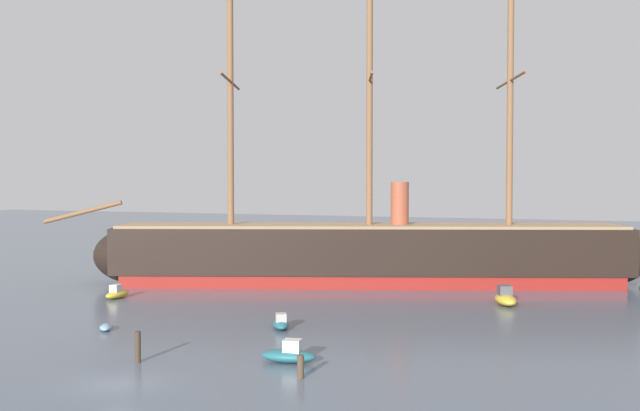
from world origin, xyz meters
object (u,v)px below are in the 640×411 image
object	(u,v)px
motorboat_distant_centre	(414,266)
motorboat_alongside_stern	(505,298)
motorboat_near_centre	(281,323)
motorboat_mid_left	(117,293)
dinghy_far_left	(206,262)
mooring_piling_left_pair	(138,347)
motorboat_foreground_right	(289,354)
mooring_piling_nearest	(301,367)
tall_ship	(369,253)
dinghy_foreground_left	(105,327)

from	to	relation	value
motorboat_distant_centre	motorboat_alongside_stern	bearing A→B (deg)	-58.34
motorboat_near_centre	motorboat_mid_left	distance (m)	23.94
motorboat_near_centre	motorboat_distant_centre	xyz separation A→B (m)	(0.83, 43.34, -0.01)
motorboat_near_centre	dinghy_far_left	bearing A→B (deg)	127.11
mooring_piling_left_pair	motorboat_near_centre	bearing A→B (deg)	71.76
motorboat_foreground_right	dinghy_far_left	bearing A→B (deg)	125.17
motorboat_alongside_stern	mooring_piling_left_pair	bearing A→B (deg)	-122.51
motorboat_near_centre	mooring_piling_nearest	world-z (taller)	mooring_piling_nearest
motorboat_alongside_stern	motorboat_mid_left	bearing A→B (deg)	-164.98
tall_ship	dinghy_foreground_left	bearing A→B (deg)	-110.78
motorboat_near_centre	motorboat_mid_left	world-z (taller)	motorboat_mid_left
motorboat_foreground_right	motorboat_alongside_stern	distance (m)	30.73
dinghy_foreground_left	motorboat_alongside_stern	xyz separation A→B (m)	(29.36, 24.36, 0.42)
dinghy_far_left	mooring_piling_nearest	world-z (taller)	mooring_piling_nearest
tall_ship	motorboat_alongside_stern	bearing A→B (deg)	-27.39
dinghy_foreground_left	motorboat_distant_centre	world-z (taller)	motorboat_distant_centre
motorboat_distant_centre	tall_ship	bearing A→B (deg)	-95.57
motorboat_distant_centre	mooring_piling_nearest	distance (m)	57.18
mooring_piling_nearest	mooring_piling_left_pair	size ratio (longest dim) A/B	0.69
dinghy_foreground_left	motorboat_near_centre	size ratio (longest dim) A/B	0.66
motorboat_mid_left	mooring_piling_nearest	bearing A→B (deg)	-36.08
tall_ship	motorboat_foreground_right	size ratio (longest dim) A/B	17.35
tall_ship	motorboat_mid_left	bearing A→B (deg)	-138.77
motorboat_mid_left	motorboat_alongside_stern	xyz separation A→B (m)	(38.56, 10.35, 0.16)
tall_ship	mooring_piling_left_pair	xyz separation A→B (m)	(-3.80, -41.05, -2.70)
tall_ship	motorboat_distant_centre	distance (m)	16.43
mooring_piling_nearest	motorboat_mid_left	bearing A→B (deg)	143.92
motorboat_foreground_right	mooring_piling_left_pair	xyz separation A→B (m)	(-9.64, -3.63, 0.51)
dinghy_foreground_left	dinghy_far_left	size ratio (longest dim) A/B	0.84
motorboat_mid_left	mooring_piling_left_pair	bearing A→B (deg)	-50.78
motorboat_foreground_right	mooring_piling_nearest	size ratio (longest dim) A/B	2.71
motorboat_mid_left	motorboat_distant_centre	bearing A→B (deg)	56.40
motorboat_near_centre	motorboat_distant_centre	distance (m)	43.35
mooring_piling_left_pair	motorboat_foreground_right	bearing A→B (deg)	20.64
motorboat_alongside_stern	tall_ship	bearing A→B (deg)	152.61
motorboat_near_centre	motorboat_mid_left	size ratio (longest dim) A/B	0.97
tall_ship	motorboat_mid_left	distance (m)	29.10
mooring_piling_nearest	motorboat_foreground_right	bearing A→B (deg)	123.48
motorboat_foreground_right	motorboat_mid_left	xyz separation A→B (m)	(-27.59, 18.36, -0.04)
motorboat_mid_left	motorboat_distant_centre	size ratio (longest dim) A/B	1.05
tall_ship	mooring_piling_nearest	xyz separation A→B (m)	(8.08, -40.79, -3.03)
motorboat_near_centre	mooring_piling_nearest	size ratio (longest dim) A/B	2.31
tall_ship	motorboat_near_centre	distance (m)	27.53
tall_ship	mooring_piling_left_pair	distance (m)	41.31
motorboat_near_centre	motorboat_alongside_stern	world-z (taller)	motorboat_alongside_stern
dinghy_far_left	motorboat_mid_left	bearing A→B (deg)	-77.65
dinghy_far_left	mooring_piling_nearest	xyz separation A→B (m)	(36.43, -51.91, 0.43)
tall_ship	mooring_piling_nearest	world-z (taller)	tall_ship
motorboat_near_centre	motorboat_alongside_stern	distance (m)	24.60
motorboat_foreground_right	dinghy_far_left	xyz separation A→B (m)	(-34.20, 48.54, -0.25)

